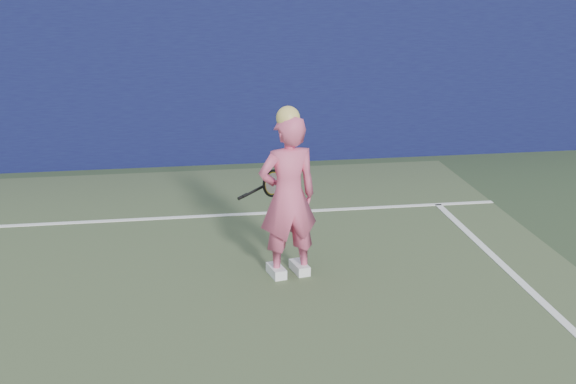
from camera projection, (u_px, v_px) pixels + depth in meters
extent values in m
cube|color=#0C0D37|center=(51.00, 81.00, 11.09)|extent=(24.00, 0.40, 2.50)
imported|color=#D25176|center=(288.00, 197.00, 7.53)|extent=(0.64, 0.49, 1.58)
sphere|color=#D9BF61|center=(288.00, 118.00, 7.31)|extent=(0.22, 0.22, 0.22)
cube|color=white|center=(300.00, 268.00, 7.79)|extent=(0.17, 0.30, 0.10)
cube|color=white|center=(276.00, 271.00, 7.71)|extent=(0.17, 0.30, 0.10)
torus|color=black|center=(273.00, 183.00, 7.96)|extent=(0.25, 0.21, 0.28)
torus|color=gold|center=(273.00, 183.00, 7.96)|extent=(0.20, 0.17, 0.23)
cylinder|color=beige|center=(273.00, 183.00, 7.96)|extent=(0.19, 0.16, 0.23)
cylinder|color=black|center=(254.00, 191.00, 7.88)|extent=(0.24, 0.14, 0.09)
cylinder|color=black|center=(243.00, 197.00, 7.84)|extent=(0.12, 0.08, 0.06)
cube|color=white|center=(33.00, 225.00, 9.10)|extent=(11.00, 0.08, 0.01)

